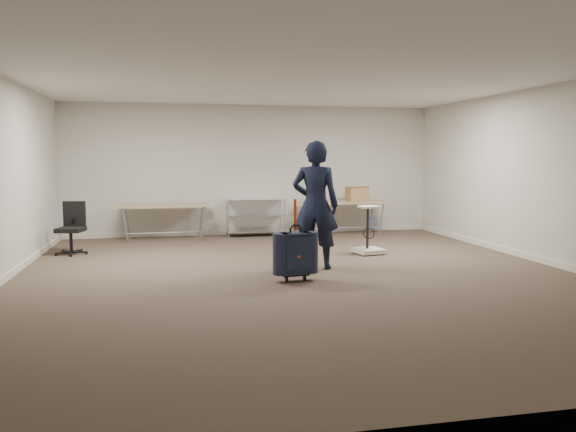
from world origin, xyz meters
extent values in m
plane|color=#443629|center=(0.00, 0.00, 0.00)|extent=(9.00, 9.00, 0.00)
plane|color=beige|center=(0.00, 4.50, 1.40)|extent=(8.00, 0.00, 8.00)
plane|color=beige|center=(0.00, -4.50, 1.40)|extent=(8.00, 0.00, 8.00)
plane|color=beige|center=(4.00, 0.00, 1.40)|extent=(0.00, 9.00, 9.00)
plane|color=white|center=(0.00, 0.00, 2.80)|extent=(8.00, 8.00, 0.00)
cube|color=silver|center=(0.00, 4.49, 0.05)|extent=(8.00, 0.02, 0.10)
cube|color=silver|center=(3.99, 0.00, 0.05)|extent=(0.02, 9.00, 0.10)
cube|color=#947A5A|center=(-1.90, 3.95, 0.71)|extent=(1.80, 0.75, 0.03)
cylinder|color=gray|center=(-1.90, 3.95, 0.15)|extent=(1.50, 0.02, 0.02)
cylinder|color=gray|center=(-2.65, 3.65, 0.35)|extent=(0.13, 0.04, 0.69)
cylinder|color=gray|center=(-1.15, 3.65, 0.35)|extent=(0.13, 0.04, 0.69)
cylinder|color=gray|center=(-2.65, 4.25, 0.35)|extent=(0.13, 0.04, 0.69)
cylinder|color=gray|center=(-1.15, 4.25, 0.35)|extent=(0.13, 0.04, 0.69)
cube|color=#947A5A|center=(1.90, 3.95, 0.71)|extent=(1.80, 0.75, 0.03)
cylinder|color=gray|center=(1.90, 3.95, 0.15)|extent=(1.50, 0.02, 0.02)
cylinder|color=gray|center=(1.15, 3.65, 0.35)|extent=(0.13, 0.04, 0.69)
cylinder|color=gray|center=(2.65, 3.65, 0.35)|extent=(0.13, 0.04, 0.69)
cylinder|color=gray|center=(1.15, 4.25, 0.35)|extent=(0.13, 0.04, 0.69)
cylinder|color=gray|center=(2.65, 4.25, 0.35)|extent=(0.13, 0.04, 0.69)
cylinder|color=silver|center=(-0.60, 3.98, 0.40)|extent=(0.02, 0.02, 0.80)
cylinder|color=silver|center=(0.60, 3.98, 0.40)|extent=(0.02, 0.02, 0.80)
cylinder|color=silver|center=(-0.60, 4.42, 0.40)|extent=(0.02, 0.02, 0.80)
cylinder|color=silver|center=(0.60, 4.42, 0.40)|extent=(0.02, 0.02, 0.80)
cube|color=silver|center=(0.00, 4.20, 0.10)|extent=(1.20, 0.45, 0.02)
cube|color=silver|center=(0.00, 4.20, 0.45)|extent=(1.20, 0.45, 0.02)
cube|color=silver|center=(0.00, 4.20, 0.78)|extent=(1.20, 0.45, 0.01)
imported|color=black|center=(0.36, 0.51, 0.97)|extent=(0.83, 0.69, 1.93)
cube|color=black|center=(-0.13, -0.31, 0.39)|extent=(0.43, 0.28, 0.56)
cube|color=black|center=(-0.14, -0.29, 0.09)|extent=(0.39, 0.21, 0.03)
cylinder|color=black|center=(-0.26, -0.32, 0.04)|extent=(0.04, 0.08, 0.08)
cylinder|color=black|center=(0.00, -0.29, 0.04)|extent=(0.04, 0.08, 0.08)
torus|color=black|center=(-0.13, -0.31, 0.70)|extent=(0.18, 0.05, 0.18)
cube|color=red|center=(-0.14, -0.29, 0.91)|extent=(0.04, 0.01, 0.43)
cylinder|color=black|center=(-3.48, 2.56, 0.04)|extent=(0.55, 0.55, 0.08)
cylinder|color=black|center=(-3.48, 2.56, 0.23)|extent=(0.06, 0.06, 0.37)
cube|color=black|center=(-3.48, 2.56, 0.43)|extent=(0.50, 0.50, 0.07)
cube|color=black|center=(-3.44, 2.76, 0.69)|extent=(0.39, 0.13, 0.44)
cube|color=beige|center=(1.60, 1.55, 0.05)|extent=(0.53, 0.53, 0.07)
cylinder|color=black|center=(1.42, 1.37, 0.02)|extent=(0.05, 0.05, 0.04)
cylinder|color=black|center=(1.60, 1.60, 0.46)|extent=(0.05, 0.05, 0.73)
cube|color=beige|center=(1.60, 1.55, 0.82)|extent=(0.37, 0.33, 0.04)
torus|color=blue|center=(1.64, 1.48, 0.55)|extent=(0.25, 0.14, 0.23)
cube|color=olive|center=(2.19, 3.94, 0.89)|extent=(0.46, 0.36, 0.32)
camera|label=1|loc=(-1.79, -7.64, 1.68)|focal=35.00mm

